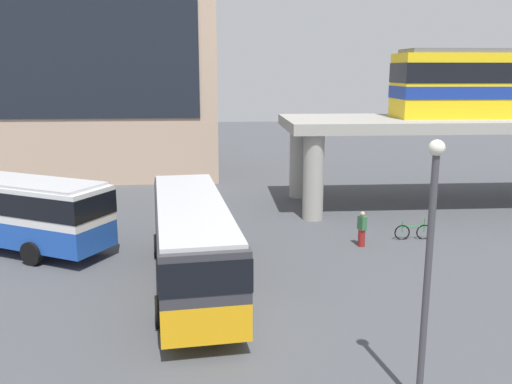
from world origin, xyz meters
The scene contains 6 objects.
ground_plane centered at (0.00, 10.00, 0.00)m, with size 120.00×120.00×0.00m, color #47494F.
station_building centered at (-12.59, 28.07, 8.60)m, with size 24.21×12.02×17.19m.
bus_main centered at (-1.56, 3.38, 1.99)m, with size 3.77×11.26×3.22m.
bicycle_green centered at (8.60, 8.41, 0.36)m, with size 1.79×0.09×1.04m.
pedestrian_waiting_near_stop centered at (5.90, 7.56, 0.76)m, with size 0.39×0.47×1.63m.
lamp_post centered at (4.10, -4.42, 3.75)m, with size 0.36×0.36×6.37m.
Camera 1 is at (-0.61, -15.67, 7.80)m, focal length 38.19 mm.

